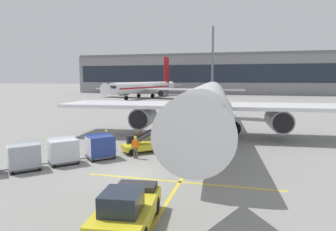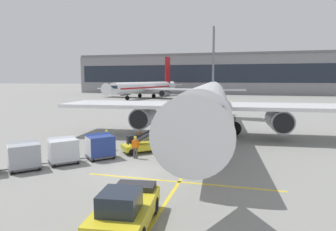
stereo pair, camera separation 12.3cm
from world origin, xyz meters
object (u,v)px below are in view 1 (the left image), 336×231
(parked_airplane, at_px, (209,102))
(baggage_cart_third, at_px, (24,155))
(baggage_cart_second, at_px, (63,150))
(safety_cone_engine_keepout, at_px, (139,132))
(belt_loader, at_px, (146,142))
(baggage_cart_lead, at_px, (100,146))
(safety_cone_wingtip, at_px, (151,132))
(pushback_tug, at_px, (127,209))
(ground_crew_by_carts, at_px, (107,138))
(distant_airplane, at_px, (144,87))
(ground_crew_by_loader, at_px, (135,146))

(parked_airplane, bearing_deg, baggage_cart_third, -125.50)
(baggage_cart_second, height_order, safety_cone_engine_keepout, baggage_cart_second)
(baggage_cart_second, bearing_deg, parked_airplane, 55.24)
(belt_loader, height_order, baggage_cart_lead, belt_loader)
(baggage_cart_third, bearing_deg, safety_cone_wingtip, 72.43)
(pushback_tug, bearing_deg, baggage_cart_second, 136.84)
(parked_airplane, relative_size, safety_cone_engine_keepout, 51.88)
(belt_loader, bearing_deg, safety_cone_wingtip, 104.40)
(baggage_cart_third, distance_m, ground_crew_by_carts, 7.22)
(ground_crew_by_carts, relative_size, distant_airplane, 0.04)
(baggage_cart_third, xyz_separation_m, safety_cone_engine_keepout, (3.33, 13.32, -0.62))
(baggage_cart_third, relative_size, ground_crew_by_loader, 1.46)
(baggage_cart_second, relative_size, pushback_tug, 0.55)
(ground_crew_by_loader, distance_m, safety_cone_engine_keepout, 9.20)
(belt_loader, relative_size, baggage_cart_second, 1.93)
(belt_loader, xyz_separation_m, baggage_cart_second, (-4.64, -4.80, 0.15))
(parked_airplane, height_order, baggage_cart_second, parked_airplane)
(parked_airplane, xyz_separation_m, safety_cone_wingtip, (-6.16, -0.85, -3.36))
(baggage_cart_second, distance_m, ground_crew_by_loader, 5.25)
(belt_loader, distance_m, safety_cone_wingtip, 7.49)
(ground_crew_by_carts, xyz_separation_m, safety_cone_engine_keepout, (0.55, 6.66, -0.61))
(baggage_cart_lead, xyz_separation_m, baggage_cart_third, (-3.58, -3.91, 0.00))
(ground_crew_by_carts, bearing_deg, ground_crew_by_loader, -31.07)
(baggage_cart_second, bearing_deg, baggage_cart_lead, 45.11)
(parked_airplane, bearing_deg, ground_crew_by_loader, -113.21)
(ground_crew_by_loader, bearing_deg, ground_crew_by_carts, 148.93)
(baggage_cart_second, bearing_deg, distant_airplane, 104.44)
(belt_loader, bearing_deg, baggage_cart_lead, -133.44)
(parked_airplane, distance_m, distant_airplane, 63.64)
(parked_airplane, height_order, baggage_cart_lead, parked_airplane)
(ground_crew_by_carts, bearing_deg, pushback_tug, -60.57)
(baggage_cart_third, height_order, safety_cone_wingtip, baggage_cart_third)
(pushback_tug, height_order, ground_crew_by_loader, pushback_tug)
(distant_airplane, bearing_deg, ground_crew_by_loader, -71.51)
(baggage_cart_third, distance_m, safety_cone_wingtip, 14.71)
(baggage_cart_third, height_order, ground_crew_by_carts, baggage_cart_third)
(belt_loader, bearing_deg, baggage_cart_second, -134.03)
(baggage_cart_lead, distance_m, safety_cone_engine_keepout, 9.44)
(belt_loader, height_order, safety_cone_wingtip, belt_loader)
(parked_airplane, relative_size, baggage_cart_lead, 15.99)
(distant_airplane, bearing_deg, safety_cone_engine_keepout, -71.47)
(parked_airplane, relative_size, ground_crew_by_loader, 23.37)
(pushback_tug, xyz_separation_m, distant_airplane, (-26.15, 77.98, 2.51))
(baggage_cart_third, height_order, distant_airplane, distant_airplane)
(baggage_cart_lead, distance_m, baggage_cart_second, 2.73)
(baggage_cart_third, xyz_separation_m, distant_airplane, (-16.49, 72.45, 2.34))
(parked_airplane, height_order, ground_crew_by_loader, parked_airplane)
(distant_airplane, bearing_deg, baggage_cart_third, -77.18)
(parked_airplane, distance_m, ground_crew_by_loader, 11.49)
(belt_loader, height_order, ground_crew_by_loader, belt_loader)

